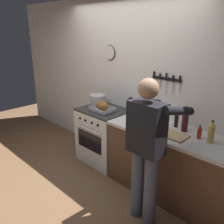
{
  "coord_description": "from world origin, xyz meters",
  "views": [
    {
      "loc": [
        2.44,
        -1.5,
        2.11
      ],
      "look_at": [
        0.1,
        0.85,
        0.97
      ],
      "focal_mm": 39.0,
      "sensor_mm": 36.0,
      "label": 1
    }
  ],
  "objects_px": {
    "bottle_hot_sauce": "(199,133)",
    "person_cook": "(147,144)",
    "cutting_board": "(172,135)",
    "bottle_vinegar": "(148,114)",
    "bottle_dish_soap": "(138,109)",
    "bottle_wine_red": "(185,121)",
    "stove": "(104,135)",
    "bottle_cooking_oil": "(211,133)",
    "bottle_soy_sauce": "(176,120)",
    "stock_pot": "(97,100)",
    "roasting_pan": "(102,107)"
  },
  "relations": [
    {
      "from": "bottle_hot_sauce",
      "to": "person_cook",
      "type": "bearing_deg",
      "value": -113.98
    },
    {
      "from": "cutting_board",
      "to": "bottle_vinegar",
      "type": "relative_size",
      "value": 1.64
    },
    {
      "from": "cutting_board",
      "to": "bottle_vinegar",
      "type": "height_order",
      "value": "bottle_vinegar"
    },
    {
      "from": "bottle_dish_soap",
      "to": "bottle_wine_red",
      "type": "distance_m",
      "value": 0.79
    },
    {
      "from": "stove",
      "to": "bottle_cooking_oil",
      "type": "xyz_separation_m",
      "value": [
        1.7,
        0.04,
        0.56
      ]
    },
    {
      "from": "person_cook",
      "to": "bottle_soy_sauce",
      "type": "height_order",
      "value": "person_cook"
    },
    {
      "from": "person_cook",
      "to": "stock_pot",
      "type": "xyz_separation_m",
      "value": [
        -1.5,
        0.64,
        0.04
      ]
    },
    {
      "from": "cutting_board",
      "to": "bottle_soy_sauce",
      "type": "bearing_deg",
      "value": 112.68
    },
    {
      "from": "bottle_soy_sauce",
      "to": "cutting_board",
      "type": "bearing_deg",
      "value": -67.32
    },
    {
      "from": "bottle_vinegar",
      "to": "bottle_wine_red",
      "type": "xyz_separation_m",
      "value": [
        0.56,
        0.01,
        0.04
      ]
    },
    {
      "from": "cutting_board",
      "to": "bottle_vinegar",
      "type": "distance_m",
      "value": 0.57
    },
    {
      "from": "bottle_hot_sauce",
      "to": "stove",
      "type": "bearing_deg",
      "value": -178.2
    },
    {
      "from": "bottle_vinegar",
      "to": "bottle_dish_soap",
      "type": "distance_m",
      "value": 0.24
    },
    {
      "from": "stock_pot",
      "to": "bottle_vinegar",
      "type": "distance_m",
      "value": 0.99
    },
    {
      "from": "roasting_pan",
      "to": "bottle_vinegar",
      "type": "bearing_deg",
      "value": 14.24
    },
    {
      "from": "roasting_pan",
      "to": "cutting_board",
      "type": "xyz_separation_m",
      "value": [
        1.25,
        -0.03,
        -0.06
      ]
    },
    {
      "from": "bottle_vinegar",
      "to": "bottle_wine_red",
      "type": "bearing_deg",
      "value": 1.29
    },
    {
      "from": "bottle_wine_red",
      "to": "bottle_hot_sauce",
      "type": "distance_m",
      "value": 0.25
    },
    {
      "from": "bottle_dish_soap",
      "to": "bottle_hot_sauce",
      "type": "distance_m",
      "value": 1.03
    },
    {
      "from": "bottle_cooking_oil",
      "to": "roasting_pan",
      "type": "bearing_deg",
      "value": -175.94
    },
    {
      "from": "person_cook",
      "to": "roasting_pan",
      "type": "xyz_separation_m",
      "value": [
        -1.24,
        0.5,
        0.02
      ]
    },
    {
      "from": "bottle_soy_sauce",
      "to": "bottle_wine_red",
      "type": "height_order",
      "value": "bottle_wine_red"
    },
    {
      "from": "bottle_soy_sauce",
      "to": "bottle_dish_soap",
      "type": "distance_m",
      "value": 0.64
    },
    {
      "from": "bottle_wine_red",
      "to": "bottle_dish_soap",
      "type": "bearing_deg",
      "value": 175.06
    },
    {
      "from": "cutting_board",
      "to": "stove",
      "type": "bearing_deg",
      "value": 175.46
    },
    {
      "from": "bottle_hot_sauce",
      "to": "roasting_pan",
      "type": "bearing_deg",
      "value": -175.31
    },
    {
      "from": "stove",
      "to": "roasting_pan",
      "type": "relative_size",
      "value": 2.56
    },
    {
      "from": "stock_pot",
      "to": "bottle_soy_sauce",
      "type": "relative_size",
      "value": 1.21
    },
    {
      "from": "stove",
      "to": "bottle_wine_red",
      "type": "bearing_deg",
      "value": 5.23
    },
    {
      "from": "bottle_vinegar",
      "to": "bottle_soy_sauce",
      "type": "distance_m",
      "value": 0.42
    },
    {
      "from": "bottle_vinegar",
      "to": "stove",
      "type": "bearing_deg",
      "value": -171.96
    },
    {
      "from": "bottle_wine_red",
      "to": "bottle_hot_sauce",
      "type": "bearing_deg",
      "value": -17.54
    },
    {
      "from": "bottle_cooking_oil",
      "to": "bottle_hot_sauce",
      "type": "bearing_deg",
      "value": 176.95
    },
    {
      "from": "cutting_board",
      "to": "person_cook",
      "type": "bearing_deg",
      "value": -92.0
    },
    {
      "from": "bottle_dish_soap",
      "to": "bottle_hot_sauce",
      "type": "bearing_deg",
      "value": -7.88
    },
    {
      "from": "bottle_dish_soap",
      "to": "bottle_wine_red",
      "type": "xyz_separation_m",
      "value": [
        0.79,
        -0.07,
        0.05
      ]
    },
    {
      "from": "bottle_vinegar",
      "to": "bottle_hot_sauce",
      "type": "relative_size",
      "value": 1.3
    },
    {
      "from": "cutting_board",
      "to": "bottle_vinegar",
      "type": "bearing_deg",
      "value": 158.02
    },
    {
      "from": "stock_pot",
      "to": "bottle_soy_sauce",
      "type": "height_order",
      "value": "bottle_soy_sauce"
    },
    {
      "from": "stove",
      "to": "bottle_hot_sauce",
      "type": "bearing_deg",
      "value": 1.8
    },
    {
      "from": "bottle_soy_sauce",
      "to": "bottle_dish_soap",
      "type": "bearing_deg",
      "value": 178.61
    },
    {
      "from": "stock_pot",
      "to": "bottle_vinegar",
      "type": "height_order",
      "value": "bottle_vinegar"
    },
    {
      "from": "bottle_dish_soap",
      "to": "stock_pot",
      "type": "bearing_deg",
      "value": -170.7
    },
    {
      "from": "roasting_pan",
      "to": "bottle_soy_sauce",
      "type": "relative_size",
      "value": 1.69
    },
    {
      "from": "bottle_dish_soap",
      "to": "bottle_vinegar",
      "type": "bearing_deg",
      "value": -19.32
    },
    {
      "from": "person_cook",
      "to": "bottle_hot_sauce",
      "type": "height_order",
      "value": "person_cook"
    },
    {
      "from": "person_cook",
      "to": "roasting_pan",
      "type": "bearing_deg",
      "value": 70.9
    },
    {
      "from": "person_cook",
      "to": "stock_pot",
      "type": "height_order",
      "value": "person_cook"
    },
    {
      "from": "bottle_dish_soap",
      "to": "bottle_cooking_oil",
      "type": "bearing_deg",
      "value": -7.31
    },
    {
      "from": "stove",
      "to": "bottle_wine_red",
      "type": "distance_m",
      "value": 1.46
    }
  ]
}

